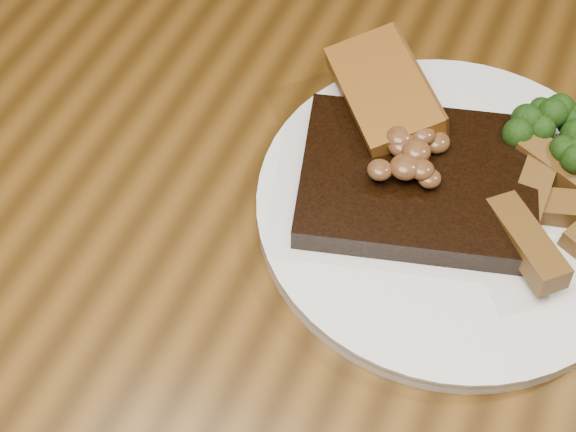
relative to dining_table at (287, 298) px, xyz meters
name	(u,v)px	position (x,y,z in m)	size (l,w,h in m)	color
dining_table	(287,298)	(0.00, 0.00, 0.00)	(1.60, 0.90, 0.75)	#4E310F
plate	(450,208)	(0.10, 0.07, 0.10)	(0.29, 0.29, 0.01)	silver
steak	(417,182)	(0.07, 0.07, 0.12)	(0.17, 0.13, 0.03)	black
steak_bone	(388,246)	(0.07, 0.01, 0.11)	(0.14, 0.01, 0.02)	beige
mushroom_pile	(416,152)	(0.07, 0.08, 0.14)	(0.06, 0.06, 0.03)	brown
garlic_bread	(381,109)	(0.02, 0.13, 0.12)	(0.11, 0.06, 0.02)	brown
potato_wedges	(566,217)	(0.18, 0.09, 0.12)	(0.12, 0.12, 0.02)	brown
broccoli_cluster	(555,151)	(0.16, 0.14, 0.12)	(0.07, 0.07, 0.04)	#1C3D0D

